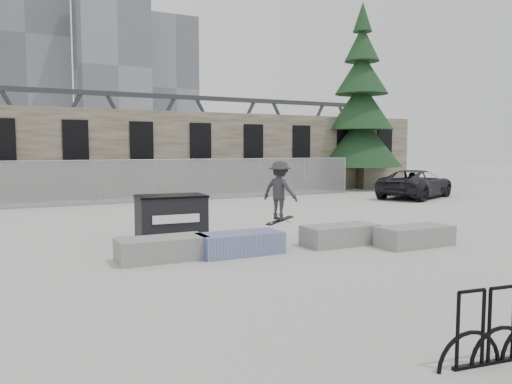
% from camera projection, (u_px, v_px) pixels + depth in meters
% --- Properties ---
extents(ground, '(120.00, 120.00, 0.00)m').
position_uv_depth(ground, '(291.00, 250.00, 12.42)').
color(ground, beige).
rests_on(ground, ground).
extents(stone_wall, '(36.00, 2.58, 4.50)m').
position_uv_depth(stone_wall, '(136.00, 154.00, 26.67)').
color(stone_wall, brown).
rests_on(stone_wall, ground).
extents(chainlink_fence, '(22.06, 0.06, 2.02)m').
position_uv_depth(chainlink_fence, '(155.00, 180.00, 23.45)').
color(chainlink_fence, gray).
rests_on(chainlink_fence, ground).
extents(planter_far_left, '(2.00, 0.90, 0.52)m').
position_uv_depth(planter_far_left, '(162.00, 248.00, 11.21)').
color(planter_far_left, gray).
rests_on(planter_far_left, ground).
extents(planter_center_left, '(2.00, 0.90, 0.52)m').
position_uv_depth(planter_center_left, '(240.00, 243.00, 11.84)').
color(planter_center_left, '#2E428C').
rests_on(planter_center_left, ground).
extents(planter_center_right, '(2.00, 0.90, 0.52)m').
position_uv_depth(planter_center_right, '(340.00, 234.00, 13.02)').
color(planter_center_right, gray).
rests_on(planter_center_right, ground).
extents(planter_offset, '(2.00, 0.90, 0.52)m').
position_uv_depth(planter_offset, '(415.00, 235.00, 12.85)').
color(planter_offset, gray).
rests_on(planter_offset, ground).
extents(dumpster, '(1.93, 1.25, 1.23)m').
position_uv_depth(dumpster, '(171.00, 217.00, 13.80)').
color(dumpster, black).
rests_on(dumpster, ground).
extents(spruce_tree, '(5.18, 5.18, 11.50)m').
position_uv_depth(spruce_tree, '(361.00, 113.00, 31.11)').
color(spruce_tree, '#38281E').
rests_on(spruce_tree, ground).
extents(skyline_towers, '(58.00, 28.00, 48.00)m').
position_uv_depth(skyline_towers, '(32.00, 51.00, 93.65)').
color(skyline_towers, slate).
rests_on(skyline_towers, ground).
extents(truss_bridge, '(70.00, 3.00, 9.80)m').
position_uv_depth(truss_bridge, '(142.00, 137.00, 65.48)').
color(truss_bridge, '#2D3033').
rests_on(truss_bridge, ground).
extents(suv, '(5.71, 4.28, 1.44)m').
position_uv_depth(suv, '(416.00, 184.00, 25.55)').
color(suv, black).
rests_on(suv, ground).
extents(skateboarder, '(0.99, 1.16, 1.68)m').
position_uv_depth(skateboarder, '(280.00, 190.00, 13.12)').
color(skateboarder, '#2D2C2F').
rests_on(skateboarder, ground).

